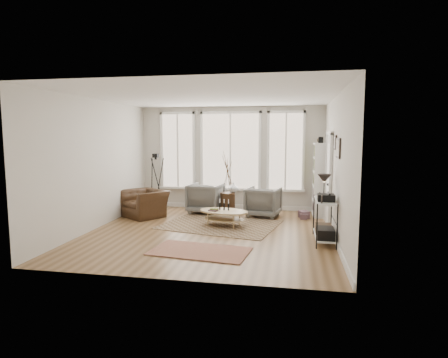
% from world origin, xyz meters
% --- Properties ---
extents(room, '(5.50, 5.54, 2.90)m').
position_xyz_m(room, '(0.02, 0.03, 1.43)').
color(room, olive).
rests_on(room, ground).
extents(bay_window, '(4.14, 0.12, 2.24)m').
position_xyz_m(bay_window, '(0.00, 2.71, 1.61)').
color(bay_window, tan).
rests_on(bay_window, ground).
extents(door, '(0.09, 1.06, 2.22)m').
position_xyz_m(door, '(2.57, 1.15, 1.12)').
color(door, silver).
rests_on(door, ground).
extents(bookcase, '(0.31, 0.85, 2.06)m').
position_xyz_m(bookcase, '(2.44, 2.23, 0.96)').
color(bookcase, white).
rests_on(bookcase, ground).
extents(low_shelf, '(0.38, 1.08, 1.30)m').
position_xyz_m(low_shelf, '(2.38, -0.30, 0.51)').
color(low_shelf, white).
rests_on(low_shelf, ground).
extents(wall_art, '(0.04, 0.88, 0.44)m').
position_xyz_m(wall_art, '(2.58, -0.27, 1.88)').
color(wall_art, black).
rests_on(wall_art, ground).
extents(rug_main, '(2.91, 2.42, 0.01)m').
position_xyz_m(rug_main, '(0.09, 0.69, 0.01)').
color(rug_main, brown).
rests_on(rug_main, ground).
extents(rug_runner, '(1.86, 1.18, 0.01)m').
position_xyz_m(rug_runner, '(0.12, -1.38, 0.01)').
color(rug_runner, maroon).
rests_on(rug_runner, ground).
extents(coffee_table, '(1.30, 0.99, 0.53)m').
position_xyz_m(coffee_table, '(0.19, 0.60, 0.29)').
color(coffee_table, tan).
rests_on(coffee_table, ground).
extents(armchair_left, '(0.96, 0.98, 0.80)m').
position_xyz_m(armchair_left, '(-0.56, 2.01, 0.40)').
color(armchair_left, slate).
rests_on(armchair_left, ground).
extents(armchair_right, '(0.96, 0.98, 0.76)m').
position_xyz_m(armchair_right, '(1.02, 1.82, 0.38)').
color(armchair_right, slate).
rests_on(armchair_right, ground).
extents(side_table, '(0.39, 0.39, 1.65)m').
position_xyz_m(side_table, '(0.07, 1.86, 0.80)').
color(side_table, '#3A2516').
rests_on(side_table, ground).
extents(vase, '(0.25, 0.25, 0.26)m').
position_xyz_m(vase, '(0.20, 2.01, 0.72)').
color(vase, silver).
rests_on(vase, side_table).
extents(accent_chair, '(1.39, 1.36, 0.69)m').
position_xyz_m(accent_chair, '(-2.02, 1.27, 0.34)').
color(accent_chair, '#3A2516').
rests_on(accent_chair, ground).
extents(tripod_camera, '(0.56, 0.56, 1.59)m').
position_xyz_m(tripod_camera, '(-2.06, 2.26, 0.73)').
color(tripod_camera, black).
rests_on(tripod_camera, ground).
extents(book_stack_near, '(0.30, 0.34, 0.18)m').
position_xyz_m(book_stack_near, '(2.05, 1.80, 0.09)').
color(book_stack_near, brown).
rests_on(book_stack_near, ground).
extents(book_stack_far, '(0.19, 0.23, 0.14)m').
position_xyz_m(book_stack_far, '(2.05, 1.67, 0.07)').
color(book_stack_far, brown).
rests_on(book_stack_far, ground).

